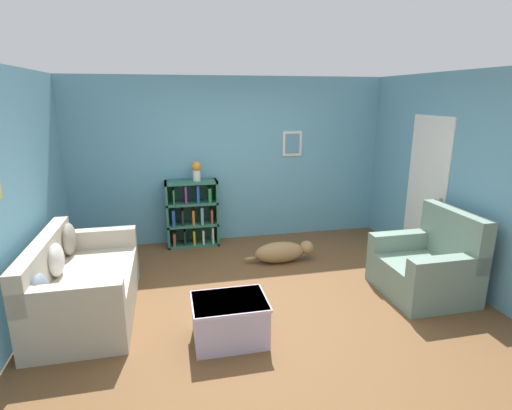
% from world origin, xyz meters
% --- Properties ---
extents(ground_plane, '(14.00, 14.00, 0.00)m').
position_xyz_m(ground_plane, '(0.00, 0.00, 0.00)').
color(ground_plane, brown).
extents(wall_back, '(5.60, 0.13, 2.60)m').
position_xyz_m(wall_back, '(0.00, 2.25, 1.30)').
color(wall_back, '#609EB7').
rests_on(wall_back, ground_plane).
extents(wall_left, '(0.13, 5.00, 2.60)m').
position_xyz_m(wall_left, '(-2.55, -0.00, 1.30)').
color(wall_left, '#609EB7').
rests_on(wall_left, ground_plane).
extents(wall_right, '(0.16, 5.00, 2.60)m').
position_xyz_m(wall_right, '(2.55, 0.02, 1.29)').
color(wall_right, '#609EB7').
rests_on(wall_right, ground_plane).
extents(couch, '(0.94, 1.71, 0.87)m').
position_xyz_m(couch, '(-1.97, 0.16, 0.33)').
color(couch, '#B7AD99').
rests_on(couch, ground_plane).
extents(bookshelf, '(0.80, 0.33, 1.04)m').
position_xyz_m(bookshelf, '(-0.66, 2.03, 0.51)').
color(bookshelf, '#2D6B56').
rests_on(bookshelf, ground_plane).
extents(recliner_chair, '(0.92, 1.02, 1.02)m').
position_xyz_m(recliner_chair, '(1.96, -0.22, 0.35)').
color(recliner_chair, gray).
rests_on(recliner_chair, ground_plane).
extents(coffee_table, '(0.71, 0.53, 0.43)m').
position_xyz_m(coffee_table, '(-0.50, -0.67, 0.23)').
color(coffee_table, '#BCB2D1').
rests_on(coffee_table, ground_plane).
extents(dog, '(1.01, 0.27, 0.30)m').
position_xyz_m(dog, '(0.53, 1.04, 0.16)').
color(dog, '#9E7A4C').
rests_on(dog, ground_plane).
extents(vase, '(0.15, 0.15, 0.30)m').
position_xyz_m(vase, '(-0.58, 2.01, 1.21)').
color(vase, silver).
rests_on(vase, bookshelf).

